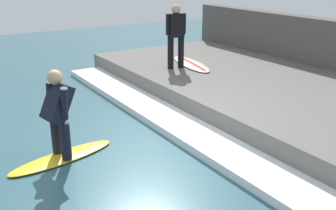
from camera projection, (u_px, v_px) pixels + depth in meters
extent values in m
plane|color=#335B66|center=(147.00, 146.00, 7.11)|extent=(28.00, 28.00, 0.00)
cube|color=#66635E|center=(284.00, 99.00, 8.84)|extent=(4.40, 11.36, 0.49)
cube|color=white|center=(189.00, 131.00, 7.56)|extent=(0.87, 10.79, 0.15)
ellipsoid|color=yellow|center=(63.00, 157.00, 6.64)|extent=(1.95, 0.81, 0.06)
cylinder|color=black|center=(66.00, 141.00, 6.41)|extent=(0.17, 0.17, 0.63)
cylinder|color=black|center=(56.00, 136.00, 6.63)|extent=(0.17, 0.17, 0.63)
cube|color=black|center=(57.00, 103.00, 6.31)|extent=(0.55, 0.49, 0.67)
sphere|color=tan|center=(55.00, 77.00, 6.16)|extent=(0.24, 0.24, 0.24)
cylinder|color=black|center=(64.00, 104.00, 6.13)|extent=(0.12, 0.23, 0.57)
cylinder|color=black|center=(50.00, 97.00, 6.45)|extent=(0.12, 0.23, 0.57)
cylinder|color=black|center=(181.00, 52.00, 10.42)|extent=(0.16, 0.16, 0.83)
cylinder|color=black|center=(171.00, 53.00, 10.30)|extent=(0.16, 0.16, 0.83)
cube|color=black|center=(176.00, 25.00, 10.12)|extent=(0.42, 0.31, 0.61)
sphere|color=tan|center=(176.00, 9.00, 9.98)|extent=(0.23, 0.23, 0.23)
cylinder|color=black|center=(184.00, 23.00, 10.19)|extent=(0.11, 0.12, 0.53)
cylinder|color=black|center=(168.00, 24.00, 10.02)|extent=(0.11, 0.12, 0.53)
ellipsoid|color=beige|center=(191.00, 64.00, 10.83)|extent=(0.97, 2.08, 0.06)
ellipsoid|color=#B21E1E|center=(191.00, 63.00, 10.82)|extent=(0.48, 1.82, 0.01)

